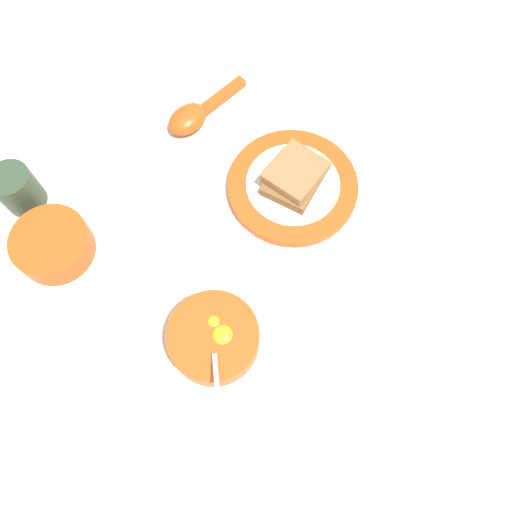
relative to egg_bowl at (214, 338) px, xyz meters
name	(u,v)px	position (x,y,z in m)	size (l,w,h in m)	color
ground_plane	(153,224)	(-0.18, -0.15, -0.03)	(3.00, 3.00, 0.00)	silver
egg_bowl	(214,338)	(0.00, 0.00, 0.00)	(0.15, 0.14, 0.07)	#DB5119
toast_plate	(293,186)	(-0.29, 0.07, -0.02)	(0.23, 0.23, 0.02)	#DB5119
toast_sandwich	(295,177)	(-0.29, 0.07, 0.01)	(0.12, 0.11, 0.04)	brown
soup_spoon	(193,115)	(-0.40, -0.13, -0.01)	(0.17, 0.13, 0.04)	#DB5119
congee_bowl	(52,244)	(-0.10, -0.29, 0.00)	(0.13, 0.13, 0.05)	#DB5119
drinking_cup	(18,186)	(-0.18, -0.38, 0.02)	(0.07, 0.07, 0.08)	#334733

